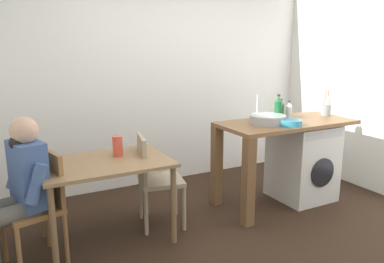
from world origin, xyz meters
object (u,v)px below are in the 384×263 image
object	(u,v)px
chair_person_seat	(41,201)
bottle_squat_brown	(281,110)
washing_machine	(302,161)
vase	(118,146)
utensil_crock	(326,110)
dining_table	(105,172)
mixing_bowl	(290,122)
bottle_clear_small	(289,110)
seated_person	(18,187)
chair_opposite	(154,176)
bottle_tall_green	(278,109)

from	to	relation	value
chair_person_seat	bottle_squat_brown	world-z (taller)	bottle_squat_brown
washing_machine	vase	distance (m)	2.14
washing_machine	utensil_crock	size ratio (longest dim) A/B	2.87
dining_table	mixing_bowl	bearing A→B (deg)	-8.29
utensil_crock	bottle_clear_small	bearing A→B (deg)	166.83
bottle_squat_brown	seated_person	bearing A→B (deg)	-175.40
chair_opposite	washing_machine	distance (m)	1.77
chair_person_seat	seated_person	world-z (taller)	seated_person
chair_opposite	bottle_clear_small	bearing A→B (deg)	103.35
chair_person_seat	vase	size ratio (longest dim) A/B	4.85
chair_opposite	seated_person	distance (m)	1.21
chair_person_seat	vase	distance (m)	0.79
seated_person	bottle_tall_green	xyz separation A→B (m)	(2.62, 0.13, 0.38)
bottle_clear_small	vase	world-z (taller)	bottle_clear_small
washing_machine	bottle_tall_green	size ratio (longest dim) A/B	3.01
chair_person_seat	bottle_clear_small	size ratio (longest dim) A/B	4.71
bottle_squat_brown	bottle_tall_green	bearing A→B (deg)	-143.00
chair_person_seat	utensil_crock	bearing A→B (deg)	-103.42
bottle_squat_brown	bottle_clear_small	world-z (taller)	bottle_squat_brown
dining_table	bottle_clear_small	size ratio (longest dim) A/B	5.75
dining_table	vase	distance (m)	0.26
washing_machine	bottle_clear_small	distance (m)	0.61
chair_opposite	bottle_tall_green	xyz separation A→B (m)	(1.44, -0.05, 0.54)
dining_table	bottle_squat_brown	bearing A→B (deg)	2.77
mixing_bowl	vase	xyz separation A→B (m)	(-1.69, 0.37, -0.12)
bottle_clear_small	mixing_bowl	size ratio (longest dim) A/B	0.82
chair_opposite	utensil_crock	xyz separation A→B (m)	(2.13, -0.08, 0.48)
dining_table	chair_person_seat	xyz separation A→B (m)	(-0.55, -0.08, -0.14)
chair_person_seat	vase	bearing A→B (deg)	-90.00
dining_table	mixing_bowl	size ratio (longest dim) A/B	4.74
chair_opposite	dining_table	bearing A→B (deg)	-69.60
chair_opposite	mixing_bowl	distance (m)	1.48
utensil_crock	bottle_squat_brown	bearing A→B (deg)	168.54
dining_table	seated_person	world-z (taller)	seated_person
chair_person_seat	bottle_clear_small	world-z (taller)	bottle_clear_small
chair_person_seat	seated_person	bearing A→B (deg)	90.00
chair_person_seat	mixing_bowl	xyz separation A→B (m)	(2.39, -0.19, 0.45)
seated_person	utensil_crock	xyz separation A→B (m)	(3.31, 0.10, 0.32)
chair_person_seat	bottle_clear_small	distance (m)	2.74
dining_table	utensil_crock	size ratio (longest dim) A/B	3.67
seated_person	bottle_clear_small	size ratio (longest dim) A/B	6.27
mixing_bowl	chair_person_seat	bearing A→B (deg)	175.52
dining_table	vase	bearing A→B (deg)	33.69
washing_machine	bottle_clear_small	xyz separation A→B (m)	(-0.10, 0.16, 0.58)
dining_table	washing_machine	distance (m)	2.25
bottle_clear_small	utensil_crock	size ratio (longest dim) A/B	0.64
mixing_bowl	dining_table	bearing A→B (deg)	171.71
mixing_bowl	bottle_clear_small	bearing A→B (deg)	50.19
mixing_bowl	seated_person	bearing A→B (deg)	176.70
chair_person_seat	washing_machine	bearing A→B (deg)	-104.35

